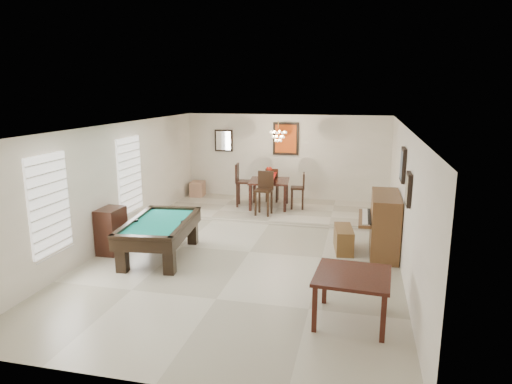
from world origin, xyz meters
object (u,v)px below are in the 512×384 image
at_px(apothecary_chest, 111,230).
at_px(dining_chair_north, 272,185).
at_px(piano_bench, 344,239).
at_px(dining_chair_east, 297,191).
at_px(pool_table, 160,239).
at_px(dining_chair_west, 244,185).
at_px(corner_bench, 198,189).
at_px(upright_piano, 377,224).
at_px(dining_table, 269,192).
at_px(flower_vase, 269,171).
at_px(chandelier, 278,132).
at_px(dining_chair_south, 264,194).
at_px(square_table, 352,298).

bearing_deg(apothecary_chest, dining_chair_north, 62.00).
xyz_separation_m(piano_bench, dining_chair_east, (-1.37, 2.80, 0.36)).
xyz_separation_m(pool_table, apothecary_chest, (-1.08, -0.01, 0.11)).
height_order(pool_table, dining_chair_west, dining_chair_west).
height_order(piano_bench, corner_bench, corner_bench).
relative_size(upright_piano, dining_table, 1.41).
height_order(dining_chair_west, corner_bench, dining_chair_west).
xyz_separation_m(piano_bench, dining_chair_west, (-2.85, 2.73, 0.47)).
xyz_separation_m(upright_piano, dining_chair_west, (-3.51, 2.72, 0.09)).
xyz_separation_m(apothecary_chest, flower_vase, (2.52, 3.94, 0.66)).
bearing_deg(dining_table, flower_vase, 180.00).
bearing_deg(dining_chair_west, chandelier, -100.36).
relative_size(apothecary_chest, dining_chair_east, 0.96).
height_order(pool_table, dining_chair_north, dining_chair_north).
bearing_deg(flower_vase, piano_bench, -52.01).
bearing_deg(apothecary_chest, pool_table, 0.37).
distance_m(upright_piano, dining_chair_west, 4.44).
relative_size(dining_chair_north, dining_chair_east, 1.00).
relative_size(piano_bench, dining_chair_west, 0.75).
height_order(dining_chair_south, chandelier, chandelier).
xyz_separation_m(dining_chair_west, dining_chair_east, (1.48, 0.07, -0.10)).
relative_size(dining_chair_west, dining_chair_east, 1.20).
bearing_deg(square_table, dining_chair_east, 105.50).
distance_m(pool_table, piano_bench, 3.78).
distance_m(piano_bench, dining_chair_west, 3.98).
distance_m(dining_table, dining_chair_east, 0.78).
height_order(upright_piano, chandelier, chandelier).
height_order(apothecary_chest, dining_chair_east, dining_chair_east).
bearing_deg(dining_chair_east, apothecary_chest, -46.69).
relative_size(pool_table, chandelier, 3.60).
bearing_deg(piano_bench, pool_table, -161.79).
height_order(dining_chair_west, chandelier, chandelier).
height_order(dining_chair_east, corner_bench, dining_chair_east).
height_order(piano_bench, chandelier, chandelier).
bearing_deg(apothecary_chest, dining_chair_east, 50.39).
relative_size(pool_table, dining_chair_south, 1.92).
height_order(piano_bench, dining_chair_north, dining_chair_north).
distance_m(square_table, upright_piano, 3.06).
relative_size(square_table, corner_bench, 2.15).
bearing_deg(dining_chair_south, dining_chair_east, 52.56).
relative_size(piano_bench, dining_chair_north, 0.91).
height_order(pool_table, piano_bench, pool_table).
xyz_separation_m(square_table, dining_chair_east, (-1.61, 5.80, 0.25)).
distance_m(upright_piano, flower_vase, 3.96).
height_order(piano_bench, dining_chair_south, dining_chair_south).
distance_m(square_table, chandelier, 6.33).
relative_size(dining_chair_south, dining_chair_west, 0.94).
bearing_deg(flower_vase, dining_chair_west, -178.29).
height_order(dining_table, dining_chair_west, dining_chair_west).
height_order(flower_vase, dining_chair_south, flower_vase).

